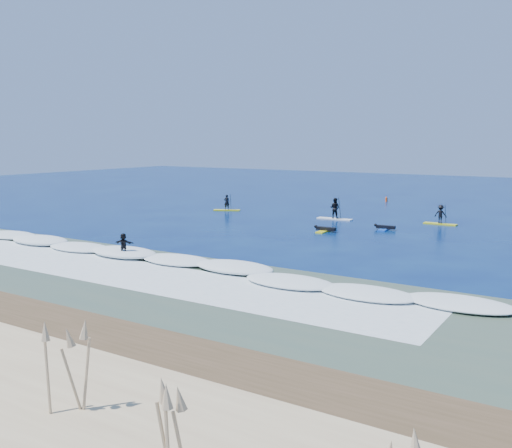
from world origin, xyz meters
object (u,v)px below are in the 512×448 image
Objects in this scene: sup_paddler_right at (441,216)px; prone_paddler_far at (385,228)px; sup_paddler_left at (227,205)px; prone_paddler_near at (325,229)px; wave_surfer at (124,246)px; marker_buoy at (386,199)px; sup_paddler_center at (335,210)px.

prone_paddler_far is (-2.99, -5.19, -0.60)m from sup_paddler_right.
sup_paddler_left is 17.87m from prone_paddler_far.
sup_paddler_left reaches higher than prone_paddler_near.
prone_paddler_far is 1.09× the size of wave_surfer.
prone_paddler_near is at bearing -50.96° from sup_paddler_left.
wave_surfer is at bearing -93.85° from marker_buoy.
wave_surfer is (-9.50, -19.01, 0.64)m from prone_paddler_far.
sup_paddler_left is 23.62m from wave_surfer.
prone_paddler_far is at bearing -117.88° from sup_paddler_right.
sup_paddler_right reaches higher than prone_paddler_far.
prone_paddler_far is (3.62, 3.36, -0.01)m from prone_paddler_near.
sup_paddler_center reaches higher than wave_surfer.
wave_surfer is at bearing -115.19° from sup_paddler_right.
sup_paddler_right reaches higher than sup_paddler_left.
sup_paddler_center is (11.79, 0.02, 0.26)m from sup_paddler_left.
wave_surfer is at bearing 157.84° from prone_paddler_near.
sup_paddler_right is 1.38× the size of wave_surfer.
marker_buoy is (2.61, 38.77, -0.52)m from wave_surfer.
prone_paddler_far is at bearing -30.94° from sup_paddler_center.
sup_paddler_right is at bearing -55.86° from marker_buoy.
sup_paddler_left is at bearing 178.09° from sup_paddler_center.
prone_paddler_near is (-6.62, -8.54, -0.59)m from sup_paddler_right.
sup_paddler_left is at bearing -122.83° from marker_buoy.
prone_paddler_near is at bearing -81.96° from marker_buoy.
sup_paddler_left is at bearing -172.30° from sup_paddler_right.
marker_buoy is (-1.09, 16.56, -0.56)m from sup_paddler_center.
marker_buoy is (-6.89, 19.76, 0.12)m from prone_paddler_far.
wave_surfer is at bearing -101.49° from sup_paddler_center.
prone_paddler_near is at bearing -125.64° from sup_paddler_right.
wave_surfer is at bearing -95.86° from sup_paddler_left.
wave_surfer is at bearing 148.23° from prone_paddler_far.
sup_paddler_center is 1.61× the size of wave_surfer.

